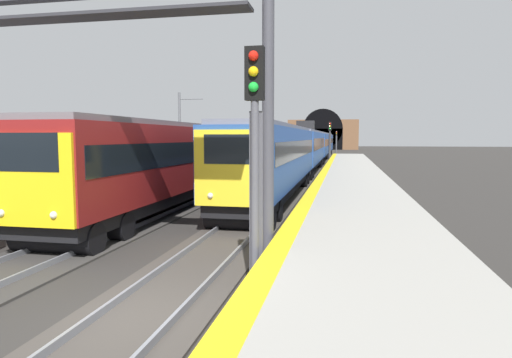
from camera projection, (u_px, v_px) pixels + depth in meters
name	position (u px, v px, depth m)	size (l,w,h in m)	color
ground_plane	(136.00, 323.00, 7.97)	(320.00, 320.00, 0.00)	#302D2B
platform_right	(373.00, 313.00, 7.11)	(112.00, 4.13, 1.03)	#9E9B93
platform_right_edge_strip	(262.00, 275.00, 7.42)	(112.00, 0.50, 0.01)	yellow
track_main_line	(136.00, 320.00, 7.97)	(160.00, 2.62, 0.21)	#423D38
train_main_approaching	(312.00, 147.00, 50.34)	(73.86, 2.76, 4.85)	#264C99
train_adjacent_platform	(223.00, 153.00, 29.84)	(37.77, 2.85, 3.99)	maroon
railway_signal_near	(255.00, 149.00, 8.90)	(0.39, 0.38, 5.12)	#4C4C54
railway_signal_mid	(330.00, 139.00, 52.97)	(0.39, 0.38, 5.15)	#38383D
railway_signal_far	(336.00, 140.00, 94.67)	(0.39, 0.38, 4.59)	#4C4C54
overhead_signal_gantry	(107.00, 55.00, 10.96)	(0.70, 8.43, 7.13)	#3F3F47
tunnel_portal	(323.00, 134.00, 118.64)	(2.14, 18.80, 10.87)	brown
catenary_mast_far	(180.00, 132.00, 39.85)	(0.22, 2.33, 7.32)	#595B60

